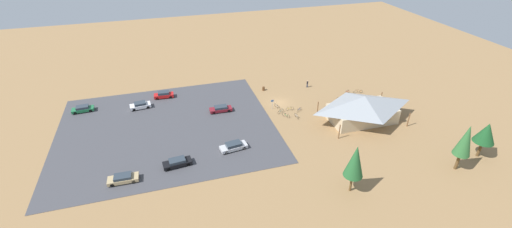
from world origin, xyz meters
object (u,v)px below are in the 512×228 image
bicycle_green_lone_west (349,97)px  bicycle_yellow_mid_cluster (290,109)px  bicycle_red_by_bin (347,92)px  bicycle_purple_lone_east (340,99)px  bike_pavilion (363,107)px  lot_sign (272,103)px  pine_east (355,161)px  car_red_by_curb (164,95)px  pine_midwest (466,141)px  bicycle_silver_yard_right (277,106)px  bicycle_green_yard_center (286,115)px  bicycle_orange_yard_front (359,91)px  car_tan_second_row (123,178)px  bicycle_white_front_row (296,116)px  car_maroon_inner_stall (221,109)px  pine_mideast (486,133)px  car_silver_far_end (234,146)px  car_white_front_row (140,105)px  visitor_crossing_yard (307,84)px  bicycle_blue_near_porch (299,110)px  car_green_back_corner (83,109)px  trash_bin (263,89)px  bicycle_teal_edge_south (281,111)px  car_black_near_entry (177,162)px  bicycle_black_back_row (354,94)px

bicycle_green_lone_west → bicycle_yellow_mid_cluster: bearing=4.9°
bicycle_red_by_bin → bicycle_purple_lone_east: bicycle_red_by_bin is taller
bike_pavilion → bicycle_purple_lone_east: bike_pavilion is taller
lot_sign → bicycle_red_by_bin: lot_sign is taller
pine_east → car_red_by_curb: size_ratio=1.87×
bike_pavilion → pine_midwest: (-6.63, 17.79, 2.53)m
bicycle_silver_yard_right → bicycle_red_by_bin: (-17.86, -1.65, -0.02)m
bicycle_green_yard_center → bicycle_orange_yard_front: bearing=-164.8°
bicycle_red_by_bin → car_tan_second_row: size_ratio=0.34×
bicycle_white_front_row → car_maroon_inner_stall: (14.30, -6.78, 0.33)m
car_red_by_curb → bicycle_white_front_row: bearing=146.8°
pine_mideast → car_silver_far_end: bearing=-19.0°
lot_sign → car_silver_far_end: 16.34m
bicycle_green_lone_west → car_tan_second_row: (47.57, 14.73, 0.33)m
lot_sign → bicycle_white_front_row: (-3.55, 4.89, -1.04)m
car_white_front_row → visitor_crossing_yard: 38.31m
pine_midwest → car_tan_second_row: (51.83, -12.07, -4.89)m
bicycle_yellow_mid_cluster → bicycle_blue_near_porch: (-1.78, 0.84, -0.04)m
bicycle_green_yard_center → bicycle_silver_yard_right: bearing=-82.9°
car_white_front_row → bicycle_orange_yard_front: bearing=172.0°
bicycle_yellow_mid_cluster → bicycle_green_lone_west: (-14.65, -1.25, -0.03)m
bicycle_yellow_mid_cluster → car_green_back_corner: car_green_back_corner is taller
pine_midwest → bicycle_silver_yard_right: size_ratio=4.83×
pine_east → trash_bin: bearing=-86.3°
pine_midwest → car_white_front_row: pine_midwest is taller
pine_mideast → bicycle_teal_edge_south: 36.25m
bicycle_silver_yard_right → bicycle_blue_near_porch: size_ratio=1.23×
car_tan_second_row → pine_mideast: bearing=169.9°
bicycle_white_front_row → car_red_by_curb: (25.35, -16.57, 0.41)m
bicycle_white_front_row → bicycle_teal_edge_south: bearing=-48.2°
bicycle_orange_yard_front → bicycle_purple_lone_east: size_ratio=1.06×
trash_bin → pine_mideast: pine_mideast is taller
car_green_back_corner → bike_pavilion: bearing=160.1°
trash_bin → bicycle_green_lone_west: trash_bin is taller
bicycle_silver_yard_right → car_black_near_entry: (22.24, 13.80, 0.31)m
bicycle_teal_edge_south → car_green_back_corner: 41.45m
bicycle_red_by_bin → bicycle_teal_edge_south: (17.80, 4.03, 0.02)m
pine_mideast → car_black_near_entry: pine_mideast is taller
pine_midwest → pine_mideast: 6.57m
car_green_back_corner → bicycle_blue_near_porch: bearing=163.8°
bicycle_red_by_bin → bicycle_white_front_row: bicycle_red_by_bin is taller
bicycle_purple_lone_east → pine_mideast: bearing=117.8°
car_green_back_corner → visitor_crossing_yard: (-49.87, 2.54, 0.20)m
lot_sign → bicycle_blue_near_porch: lot_sign is taller
lot_sign → car_tan_second_row: lot_sign is taller
bicycle_black_back_row → car_green_back_corner: bearing=-9.3°
bicycle_teal_edge_south → car_maroon_inner_stall: car_maroon_inner_stall is taller
bicycle_green_yard_center → pine_east: bearing=93.9°
bicycle_red_by_bin → bike_pavilion: bearing=73.7°
pine_midwest → bicycle_yellow_mid_cluster: (18.92, -25.55, -5.19)m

